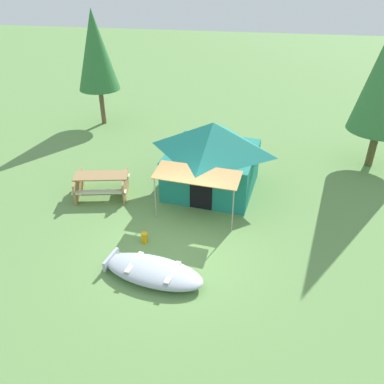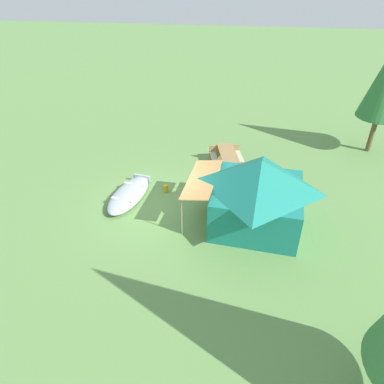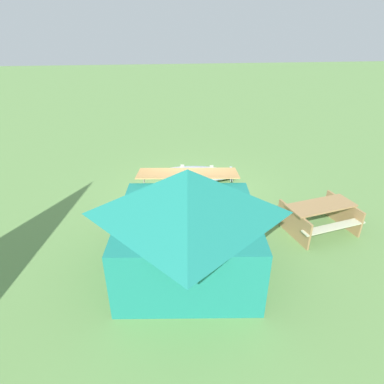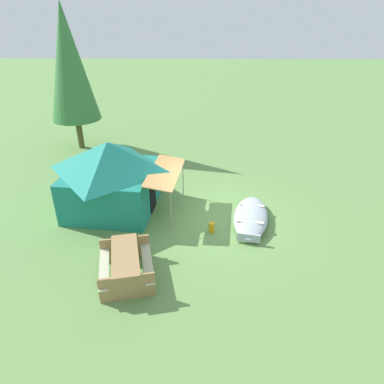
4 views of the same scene
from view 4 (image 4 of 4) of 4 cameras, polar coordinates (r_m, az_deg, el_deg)
name	(u,v)px [view 4 (image 4 of 4)]	position (r m, az deg, el deg)	size (l,w,h in m)	color
ground_plane	(212,216)	(12.63, 3.30, -3.85)	(80.00, 80.00, 0.00)	#628E4A
beached_rowboat	(251,217)	(12.34, 9.48, -3.99)	(2.94, 1.61, 0.38)	#A2ACB6
canvas_cabin_tent	(111,175)	(12.82, -12.96, 2.69)	(3.54, 4.35, 2.55)	#1B7B6D
picnic_table	(126,263)	(9.89, -10.65, -11.21)	(2.12, 1.79, 0.80)	#9D794B
cooler_box	(141,197)	(13.57, -8.17, -0.86)	(0.48, 0.33, 0.33)	#AD2721
fuel_can	(211,227)	(11.70, 3.16, -5.74)	(0.19, 0.19, 0.34)	orange
pine_tree_back_left	(69,63)	(18.54, -19.27, 19.01)	(2.38, 2.38, 6.88)	brown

